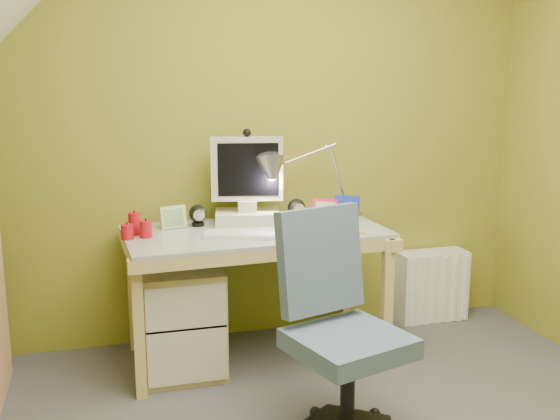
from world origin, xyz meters
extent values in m
cube|color=olive|center=(0.00, 1.60, 1.20)|extent=(3.20, 0.01, 2.40)
cube|color=silver|center=(-0.15, 1.09, 0.71)|extent=(0.42, 0.25, 0.02)
cube|color=#C6781F|center=(0.31, 1.09, 0.71)|extent=(0.26, 0.18, 0.01)
ellipsoid|color=white|center=(0.31, 1.09, 0.72)|extent=(0.13, 0.09, 0.04)
cylinder|color=brown|center=(0.11, 1.15, 0.75)|extent=(0.08, 0.08, 0.10)
cube|color=#B21337|center=(0.35, 1.35, 0.76)|extent=(0.13, 0.08, 0.12)
cube|color=navy|center=(0.49, 1.39, 0.76)|extent=(0.13, 0.09, 0.12)
cube|color=#B5C386|center=(-0.47, 1.37, 0.76)|extent=(0.14, 0.05, 0.12)
cube|color=silver|center=(1.10, 1.50, 0.21)|extent=(0.43, 0.18, 0.43)
camera|label=1|loc=(-0.80, -1.96, 1.49)|focal=42.00mm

